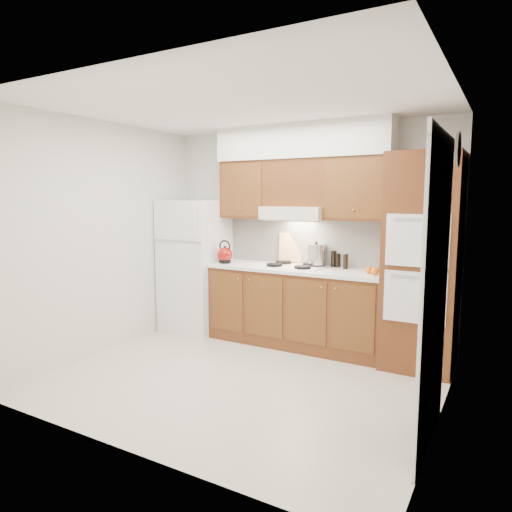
{
  "coord_description": "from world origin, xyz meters",
  "views": [
    {
      "loc": [
        2.23,
        -3.65,
        1.76
      ],
      "look_at": [
        -0.09,
        0.45,
        1.15
      ],
      "focal_mm": 32.0,
      "sensor_mm": 36.0,
      "label": 1
    }
  ],
  "objects_px": {
    "oven_cabinet": "(422,262)",
    "kettle": "(225,255)",
    "fridge": "(195,266)",
    "stock_pot": "(316,255)"
  },
  "relations": [
    {
      "from": "oven_cabinet",
      "to": "stock_pot",
      "type": "xyz_separation_m",
      "value": [
        -1.23,
        0.18,
        -0.01
      ]
    },
    {
      "from": "kettle",
      "to": "stock_pot",
      "type": "distance_m",
      "value": 1.14
    },
    {
      "from": "fridge",
      "to": "kettle",
      "type": "bearing_deg",
      "value": -8.52
    },
    {
      "from": "fridge",
      "to": "stock_pot",
      "type": "relative_size",
      "value": 7.47
    },
    {
      "from": "oven_cabinet",
      "to": "kettle",
      "type": "distance_m",
      "value": 2.33
    },
    {
      "from": "fridge",
      "to": "stock_pot",
      "type": "distance_m",
      "value": 1.64
    },
    {
      "from": "oven_cabinet",
      "to": "stock_pot",
      "type": "height_order",
      "value": "oven_cabinet"
    },
    {
      "from": "oven_cabinet",
      "to": "stock_pot",
      "type": "bearing_deg",
      "value": 171.47
    },
    {
      "from": "kettle",
      "to": "fridge",
      "type": "bearing_deg",
      "value": 174.33
    },
    {
      "from": "oven_cabinet",
      "to": "stock_pot",
      "type": "relative_size",
      "value": 9.56
    }
  ]
}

